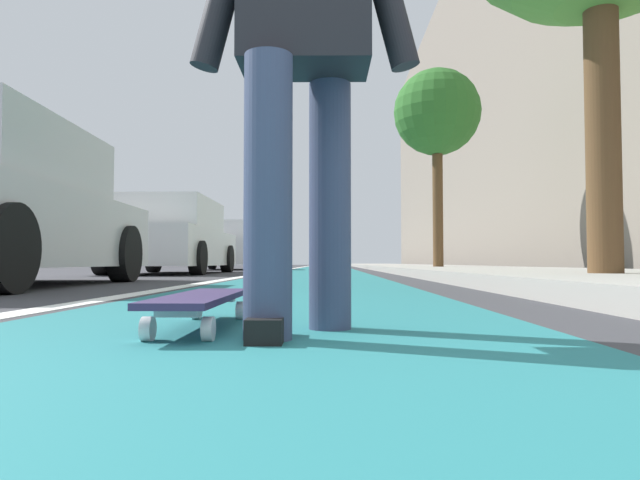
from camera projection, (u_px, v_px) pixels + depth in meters
name	position (u px, v px, depth m)	size (l,w,h in m)	color
ground_plane	(318.00, 274.00, 10.71)	(80.00, 80.00, 0.00)	#38383D
bike_lane_paint	(326.00, 267.00, 24.69)	(56.00, 1.93, 0.00)	#237075
lane_stripe_white	(295.00, 268.00, 20.72)	(52.00, 0.16, 0.01)	silver
sidewalk_curb	(414.00, 267.00, 18.64)	(52.00, 3.20, 0.13)	#9E9B93
building_facade	(477.00, 105.00, 22.84)	(40.00, 1.20, 13.28)	gray
skateboard	(202.00, 301.00, 1.86)	(0.84, 0.21, 0.11)	white
skater_person	(303.00, 33.00, 1.74)	(0.46, 0.72, 1.64)	#384260
parked_car_mid	(173.00, 239.00, 11.10)	(4.55, 1.90, 1.46)	silver
parked_car_far	(233.00, 247.00, 17.34)	(4.22, 2.07, 1.46)	silver
traffic_light	(281.00, 177.00, 19.72)	(0.33, 0.28, 4.71)	#2D2D2D
street_tree_mid	(437.00, 114.00, 12.50)	(1.93, 1.93, 4.55)	brown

